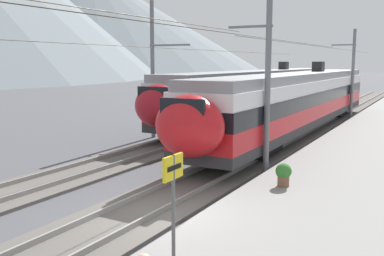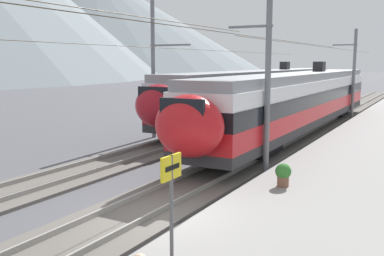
{
  "view_description": "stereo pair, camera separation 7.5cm",
  "coord_description": "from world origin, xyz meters",
  "px_view_note": "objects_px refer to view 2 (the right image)",
  "views": [
    {
      "loc": [
        -10.06,
        -6.72,
        4.52
      ],
      "look_at": [
        5.62,
        2.04,
        1.82
      ],
      "focal_mm": 41.22,
      "sensor_mm": 36.0,
      "label": 1
    },
    {
      "loc": [
        -10.02,
        -6.79,
        4.52
      ],
      "look_at": [
        5.62,
        2.04,
        1.82
      ],
      "focal_mm": 41.22,
      "sensor_mm": 36.0,
      "label": 2
    }
  ],
  "objects_px": {
    "catenary_mast_far_side": "(155,68)",
    "platform_sign": "(171,185)",
    "train_near_platform": "(299,99)",
    "potted_plant_platform_edge": "(283,173)",
    "catenary_mast_east": "(352,72)",
    "catenary_mast_mid": "(265,78)",
    "train_far_track": "(264,90)"
  },
  "relations": [
    {
      "from": "catenary_mast_far_side",
      "to": "platform_sign",
      "type": "height_order",
      "value": "catenary_mast_far_side"
    },
    {
      "from": "train_near_platform",
      "to": "potted_plant_platform_edge",
      "type": "height_order",
      "value": "train_near_platform"
    },
    {
      "from": "train_near_platform",
      "to": "platform_sign",
      "type": "height_order",
      "value": "train_near_platform"
    },
    {
      "from": "catenary_mast_east",
      "to": "platform_sign",
      "type": "xyz_separation_m",
      "value": [
        -29.37,
        -1.54,
        -1.71
      ]
    },
    {
      "from": "catenary_mast_east",
      "to": "platform_sign",
      "type": "height_order",
      "value": "catenary_mast_east"
    },
    {
      "from": "catenary_mast_mid",
      "to": "platform_sign",
      "type": "height_order",
      "value": "catenary_mast_mid"
    },
    {
      "from": "catenary_mast_far_side",
      "to": "catenary_mast_east",
      "type": "bearing_deg",
      "value": -30.12
    },
    {
      "from": "catenary_mast_east",
      "to": "platform_sign",
      "type": "distance_m",
      "value": 29.46
    },
    {
      "from": "platform_sign",
      "to": "potted_plant_platform_edge",
      "type": "height_order",
      "value": "platform_sign"
    },
    {
      "from": "train_near_platform",
      "to": "catenary_mast_far_side",
      "type": "height_order",
      "value": "catenary_mast_far_side"
    },
    {
      "from": "catenary_mast_east",
      "to": "train_near_platform",
      "type": "bearing_deg",
      "value": 171.22
    },
    {
      "from": "potted_plant_platform_edge",
      "to": "train_near_platform",
      "type": "bearing_deg",
      "value": 13.79
    },
    {
      "from": "train_far_track",
      "to": "platform_sign",
      "type": "height_order",
      "value": "train_far_track"
    },
    {
      "from": "catenary_mast_mid",
      "to": "catenary_mast_far_side",
      "type": "xyz_separation_m",
      "value": [
        4.92,
        8.64,
        0.27
      ]
    },
    {
      "from": "catenary_mast_mid",
      "to": "catenary_mast_east",
      "type": "xyz_separation_m",
      "value": [
        19.81,
        0.0,
        -0.16
      ]
    },
    {
      "from": "train_near_platform",
      "to": "catenary_mast_mid",
      "type": "distance_m",
      "value": 10.52
    },
    {
      "from": "catenary_mast_east",
      "to": "potted_plant_platform_edge",
      "type": "distance_m",
      "value": 22.77
    },
    {
      "from": "train_near_platform",
      "to": "platform_sign",
      "type": "relative_size",
      "value": 12.47
    },
    {
      "from": "catenary_mast_east",
      "to": "catenary_mast_far_side",
      "type": "distance_m",
      "value": 17.22
    },
    {
      "from": "train_far_track",
      "to": "catenary_mast_east",
      "type": "height_order",
      "value": "catenary_mast_east"
    },
    {
      "from": "train_far_track",
      "to": "platform_sign",
      "type": "distance_m",
      "value": 28.12
    },
    {
      "from": "catenary_mast_mid",
      "to": "catenary_mast_east",
      "type": "bearing_deg",
      "value": 0.01
    },
    {
      "from": "platform_sign",
      "to": "train_near_platform",
      "type": "bearing_deg",
      "value": 8.62
    },
    {
      "from": "train_far_track",
      "to": "potted_plant_platform_edge",
      "type": "relative_size",
      "value": 40.59
    },
    {
      "from": "catenary_mast_mid",
      "to": "platform_sign",
      "type": "distance_m",
      "value": 9.86
    },
    {
      "from": "train_near_platform",
      "to": "potted_plant_platform_edge",
      "type": "distance_m",
      "value": 13.45
    },
    {
      "from": "platform_sign",
      "to": "train_far_track",
      "type": "bearing_deg",
      "value": 16.43
    },
    {
      "from": "potted_plant_platform_edge",
      "to": "catenary_mast_far_side",
      "type": "bearing_deg",
      "value": 53.63
    },
    {
      "from": "catenary_mast_mid",
      "to": "potted_plant_platform_edge",
      "type": "bearing_deg",
      "value": -147.65
    },
    {
      "from": "catenary_mast_east",
      "to": "train_far_track",
      "type": "bearing_deg",
      "value": 110.53
    },
    {
      "from": "train_near_platform",
      "to": "catenary_mast_mid",
      "type": "height_order",
      "value": "catenary_mast_mid"
    },
    {
      "from": "catenary_mast_mid",
      "to": "catenary_mast_east",
      "type": "height_order",
      "value": "catenary_mast_mid"
    }
  ]
}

